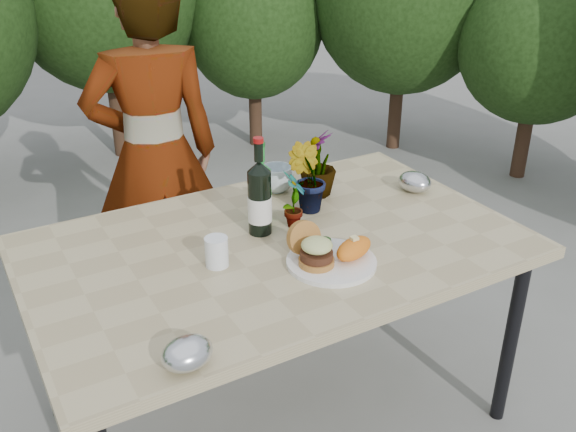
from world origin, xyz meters
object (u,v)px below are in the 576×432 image
wine_bottle (260,199)px  person (155,156)px  patio_table (276,257)px  dinner_plate (331,262)px

wine_bottle → person: person is taller
person → wine_bottle: bearing=107.3°
patio_table → wine_bottle: (-0.01, 0.09, 0.18)m
dinner_plate → wine_bottle: wine_bottle is taller
patio_table → person: person is taller
patio_table → wine_bottle: wine_bottle is taller
patio_table → person: (-0.11, 0.88, 0.08)m
dinner_plate → wine_bottle: bearing=107.5°
patio_table → wine_bottle: size_ratio=4.74×
person → dinner_plate: bearing=110.3°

